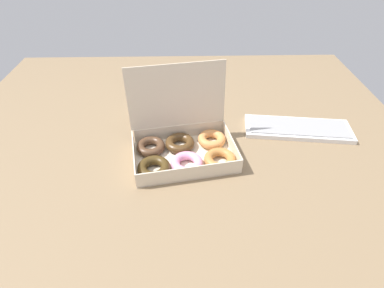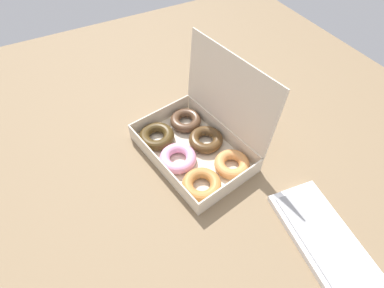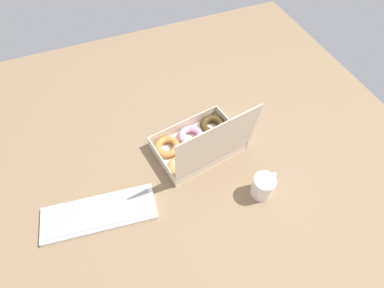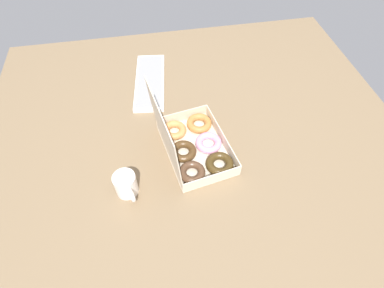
{
  "view_description": "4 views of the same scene",
  "coord_description": "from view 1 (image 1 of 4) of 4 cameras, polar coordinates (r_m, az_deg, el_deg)",
  "views": [
    {
      "loc": [
        2.34,
        -77.64,
        69.78
      ],
      "look_at": [
        4.3,
        2.47,
        4.88
      ],
      "focal_mm": 28.0,
      "sensor_mm": 36.0,
      "label": 1
    },
    {
      "loc": [
        51.78,
        -25.69,
        71.07
      ],
      "look_at": [
        2.53,
        0.48,
        5.91
      ],
      "focal_mm": 28.0,
      "sensor_mm": 36.0,
      "label": 2
    },
    {
      "loc": [
        31.07,
        68.79,
        102.8
      ],
      "look_at": [
        3.97,
        0.97,
        3.33
      ],
      "focal_mm": 28.0,
      "sensor_mm": 36.0,
      "label": 3
    },
    {
      "loc": [
        -70.69,
        16.07,
        97.92
      ],
      "look_at": [
        1.85,
        2.83,
        3.57
      ],
      "focal_mm": 28.0,
      "sensor_mm": 36.0,
      "label": 4
    }
  ],
  "objects": [
    {
      "name": "donut_box",
      "position": [
        1.04,
        -1.64,
        -0.64
      ],
      "size": [
        38.96,
        31.07,
        28.95
      ],
      "color": "beige",
      "rests_on": "ground_plane"
    },
    {
      "name": "coffee_mug",
      "position": [
        1.26,
        -8.3,
        7.59
      ],
      "size": [
        11.55,
        8.13,
        9.38
      ],
      "color": "white",
      "rests_on": "ground_plane"
    },
    {
      "name": "ground_plane",
      "position": [
        1.05,
        -2.32,
        -3.37
      ],
      "size": [
        180.0,
        180.0,
        2.0
      ],
      "primitive_type": "cube",
      "color": "#7F684A"
    },
    {
      "name": "keyboard",
      "position": [
        1.24,
        19.5,
        2.82
      ],
      "size": [
        41.88,
        18.82,
        2.2
      ],
      "color": "white",
      "rests_on": "ground_plane"
    }
  ]
}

